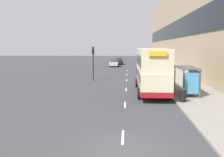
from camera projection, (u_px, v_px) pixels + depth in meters
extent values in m
plane|color=#38383D|center=(122.00, 148.00, 11.09)|extent=(220.00, 220.00, 0.00)
cube|color=gray|center=(161.00, 69.00, 48.75)|extent=(5.00, 93.00, 0.14)
cube|color=tan|center=(183.00, 25.00, 47.41)|extent=(3.00, 93.00, 17.08)
cube|color=black|center=(175.00, 30.00, 47.62)|extent=(0.12, 89.28, 3.07)
cube|color=silver|center=(123.00, 137.00, 12.43)|extent=(0.12, 2.00, 0.01)
cube|color=silver|center=(125.00, 105.00, 19.33)|extent=(0.12, 2.00, 0.01)
cube|color=silver|center=(126.00, 89.00, 26.24)|extent=(0.12, 2.00, 0.01)
cube|color=silver|center=(127.00, 80.00, 33.14)|extent=(0.12, 2.00, 0.01)
cube|color=silver|center=(127.00, 75.00, 40.05)|extent=(0.12, 2.00, 0.01)
cube|color=silver|center=(127.00, 70.00, 46.95)|extent=(0.12, 2.00, 0.01)
cube|color=#4C4C51|center=(187.00, 67.00, 22.87)|extent=(1.60, 4.20, 0.08)
cylinder|color=#4C4C51|center=(183.00, 84.00, 21.09)|extent=(0.10, 0.10, 2.40)
cylinder|color=#4C4C51|center=(175.00, 78.00, 25.05)|extent=(0.10, 0.10, 2.40)
cylinder|color=#4C4C51|center=(200.00, 84.00, 21.00)|extent=(0.10, 0.10, 2.40)
cylinder|color=#4C4C51|center=(189.00, 78.00, 24.96)|extent=(0.10, 0.10, 2.40)
cube|color=#99A8B2|center=(194.00, 80.00, 22.96)|extent=(0.04, 3.68, 1.92)
cube|color=#3F8CBF|center=(192.00, 83.00, 21.10)|extent=(1.19, 0.10, 1.82)
cube|color=maroon|center=(189.00, 89.00, 23.10)|extent=(0.36, 2.80, 0.08)
cube|color=beige|center=(151.00, 78.00, 24.26)|extent=(2.55, 10.12, 1.85)
cube|color=beige|center=(152.00, 59.00, 24.02)|extent=(2.50, 9.82, 1.95)
cube|color=maroon|center=(151.00, 85.00, 24.35)|extent=(2.58, 10.17, 0.45)
cube|color=#2D3847|center=(151.00, 74.00, 24.21)|extent=(2.58, 9.51, 0.81)
cube|color=#2D3847|center=(152.00, 60.00, 24.03)|extent=(2.55, 9.51, 0.94)
cube|color=yellow|center=(158.00, 54.00, 18.95)|extent=(1.40, 0.08, 0.36)
cylinder|color=black|center=(137.00, 82.00, 27.87)|extent=(0.30, 1.00, 1.00)
cylinder|color=black|center=(160.00, 83.00, 27.70)|extent=(0.30, 1.00, 1.00)
cylinder|color=black|center=(139.00, 93.00, 21.36)|extent=(0.30, 1.00, 1.00)
cylinder|color=black|center=(170.00, 94.00, 21.19)|extent=(0.30, 1.00, 1.00)
cube|color=#B7B799|center=(114.00, 64.00, 55.97)|extent=(1.84, 4.41, 0.77)
cube|color=#2D3847|center=(114.00, 60.00, 56.10)|extent=(1.62, 2.12, 0.63)
cylinder|color=black|center=(118.00, 66.00, 54.61)|extent=(0.20, 0.60, 0.60)
cylinder|color=black|center=(109.00, 66.00, 54.73)|extent=(0.20, 0.60, 0.60)
cylinder|color=black|center=(118.00, 65.00, 57.31)|extent=(0.20, 0.60, 0.60)
cylinder|color=black|center=(110.00, 65.00, 57.44)|extent=(0.20, 0.60, 0.60)
cube|color=black|center=(119.00, 62.00, 62.94)|extent=(1.87, 4.34, 0.79)
cube|color=#2D3847|center=(119.00, 59.00, 63.06)|extent=(1.64, 2.08, 0.64)
cylinder|color=black|center=(122.00, 64.00, 61.60)|extent=(0.20, 0.60, 0.60)
cylinder|color=black|center=(115.00, 64.00, 61.72)|extent=(0.20, 0.60, 0.60)
cylinder|color=black|center=(123.00, 63.00, 64.26)|extent=(0.20, 0.60, 0.60)
cylinder|color=black|center=(115.00, 63.00, 64.38)|extent=(0.20, 0.60, 0.60)
cylinder|color=#23232D|center=(185.00, 84.00, 26.52)|extent=(0.27, 0.27, 0.79)
cylinder|color=maroon|center=(185.00, 77.00, 26.43)|extent=(0.33, 0.33, 0.66)
sphere|color=tan|center=(185.00, 73.00, 26.37)|extent=(0.21, 0.21, 0.21)
cylinder|color=#23232D|center=(194.00, 84.00, 26.38)|extent=(0.27, 0.27, 0.79)
cylinder|color=maroon|center=(194.00, 77.00, 26.29)|extent=(0.33, 0.33, 0.66)
sphere|color=tan|center=(194.00, 73.00, 26.23)|extent=(0.21, 0.21, 0.21)
cylinder|color=black|center=(183.00, 96.00, 19.69)|extent=(0.52, 0.52, 0.95)
cylinder|color=#2D2D33|center=(183.00, 89.00, 19.62)|extent=(0.55, 0.55, 0.10)
cylinder|color=black|center=(93.00, 64.00, 32.77)|extent=(0.14, 0.14, 4.49)
cube|color=black|center=(93.00, 51.00, 32.50)|extent=(0.30, 0.24, 0.90)
sphere|color=red|center=(93.00, 49.00, 32.35)|extent=(0.16, 0.16, 0.16)
sphere|color=#2D2D2D|center=(93.00, 51.00, 32.38)|extent=(0.16, 0.16, 0.16)
sphere|color=#2D2D2D|center=(93.00, 53.00, 32.42)|extent=(0.16, 0.16, 0.16)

